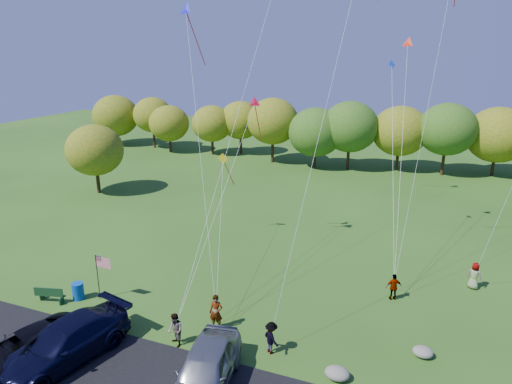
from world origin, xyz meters
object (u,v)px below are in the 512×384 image
minivan_navy (65,343)px  trash_barrel (78,291)px  flyer_d (394,287)px  minivan_dark (27,348)px  flyer_a (216,312)px  flyer_e (474,276)px  minivan_silver (205,370)px  flyer_c (271,338)px  park_bench (50,294)px  flyer_b (175,330)px

minivan_navy → trash_barrel: minivan_navy is taller
flyer_d → minivan_dark: bearing=13.4°
flyer_a → flyer_e: flyer_a is taller
minivan_silver → trash_barrel: 11.10m
flyer_c → minivan_silver: bearing=98.4°
minivan_silver → flyer_c: (1.77, 3.39, -0.19)m
minivan_dark → flyer_e: 24.81m
flyer_c → flyer_d: 8.75m
trash_barrel → minivan_dark: bearing=-70.3°
flyer_c → flyer_a: bearing=22.6°
minivan_dark → flyer_a: flyer_a is taller
minivan_navy → park_bench: bearing=154.3°
flyer_e → park_bench: bearing=48.3°
minivan_dark → trash_barrel: (-1.95, 5.43, -0.33)m
flyer_c → flyer_d: flyer_c is taller
flyer_d → minivan_silver: bearing=32.4°
flyer_b → flyer_c: (4.55, 1.21, -0.05)m
minivan_dark → trash_barrel: minivan_dark is taller
park_bench → trash_barrel: size_ratio=1.69×
flyer_a → flyer_e: size_ratio=1.14×
flyer_c → flyer_d: bearing=-88.6°
flyer_b → flyer_d: bearing=79.5°
trash_barrel → flyer_e: bearing=24.5°
flyer_a → flyer_b: flyer_a is taller
flyer_c → flyer_e: 13.95m
minivan_navy → flyer_a: size_ratio=3.30×
flyer_a → flyer_b: 2.35m
minivan_dark → park_bench: minivan_dark is taller
flyer_b → trash_barrel: (-7.60, 1.73, -0.37)m
minivan_silver → flyer_a: bearing=100.4°
flyer_a → trash_barrel: size_ratio=1.93×
minivan_dark → minivan_silver: bearing=26.0°
minivan_silver → flyer_c: 3.83m
flyer_a → minivan_dark: bearing=-148.3°
minivan_dark → flyer_d: (15.17, 12.11, -0.02)m
flyer_a → flyer_e: bearing=29.0°
park_bench → trash_barrel: 1.53m
minivan_navy → trash_barrel: (-3.46, 4.63, -0.49)m
flyer_a → flyer_d: (8.29, 6.42, -0.16)m
flyer_e → flyer_b: bearing=62.8°
minivan_dark → flyer_a: (6.88, 5.69, 0.14)m
minivan_navy → flyer_b: bearing=47.7°
flyer_b → minivan_navy: bearing=-107.0°
flyer_c → trash_barrel: flyer_c is taller
minivan_navy → flyer_e: minivan_navy is taller
minivan_navy → flyer_b: 5.05m
flyer_b → park_bench: flyer_b is taller
flyer_a → minivan_navy: bearing=-145.6°
minivan_navy → minivan_silver: bearing=18.6°
minivan_navy → flyer_a: (5.37, 4.89, -0.02)m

